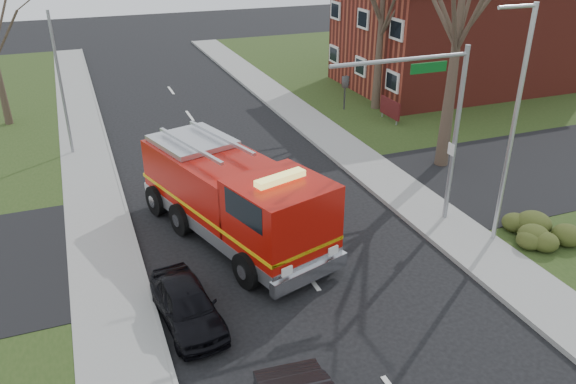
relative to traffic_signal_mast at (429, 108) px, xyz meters
name	(u,v)px	position (x,y,z in m)	size (l,w,h in m)	color
ground	(307,274)	(-5.21, -1.50, -4.71)	(120.00, 120.00, 0.00)	black
sidewalk_right	(462,238)	(0.99, -1.50, -4.63)	(2.40, 80.00, 0.15)	gray
sidewalk_left	(115,315)	(-11.41, -1.50, -4.63)	(2.40, 80.00, 0.15)	gray
brick_building	(460,33)	(13.79, 16.50, -1.05)	(15.40, 10.40, 7.25)	maroon
health_center_sign	(390,108)	(5.29, 11.00, -3.83)	(0.12, 2.00, 1.40)	#4C1114
hedge_corner	(544,225)	(3.79, -2.50, -4.13)	(2.80, 2.00, 0.90)	#2A3312
bare_tree_near	(461,5)	(4.29, 4.50, 2.71)	(6.00, 6.00, 12.00)	#3A2F22
bare_tree_far	(383,0)	(5.79, 13.50, 1.78)	(5.25, 5.25, 10.50)	#3A2F22
traffic_signal_mast	(429,108)	(0.00, 0.00, 0.00)	(5.29, 0.18, 6.80)	gray
streetlight_pole	(513,123)	(1.93, -2.00, -0.16)	(1.48, 0.16, 8.40)	#B7BABF
utility_pole_far	(61,86)	(-12.01, 12.50, -1.21)	(0.14, 0.14, 7.00)	gray
fire_engine	(235,199)	(-6.70, 1.70, -3.13)	(5.37, 9.10, 3.47)	#A50F07
parked_car_maroon	(187,304)	(-9.41, -2.50, -4.07)	(1.50, 3.72, 1.27)	black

